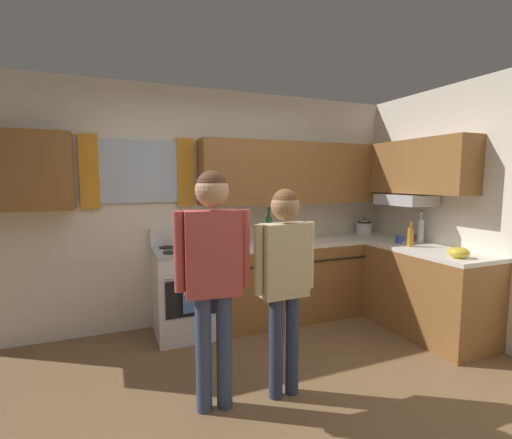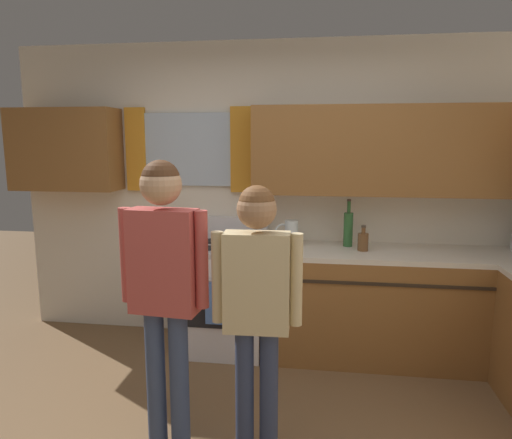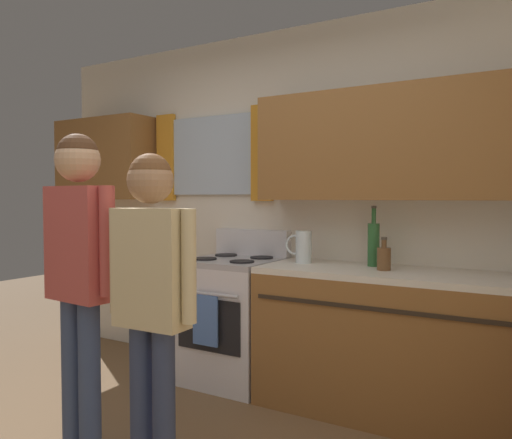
{
  "view_description": "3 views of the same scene",
  "coord_description": "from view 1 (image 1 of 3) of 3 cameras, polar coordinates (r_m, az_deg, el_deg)",
  "views": [
    {
      "loc": [
        -1.07,
        -2.13,
        1.61
      ],
      "look_at": [
        0.09,
        0.69,
        1.27
      ],
      "focal_mm": 25.49,
      "sensor_mm": 36.0,
      "label": 1
    },
    {
      "loc": [
        0.43,
        -2.17,
        1.78
      ],
      "look_at": [
        0.03,
        0.64,
        1.29
      ],
      "focal_mm": 32.58,
      "sensor_mm": 36.0,
      "label": 2
    },
    {
      "loc": [
        1.67,
        -1.55,
        1.35
      ],
      "look_at": [
        0.41,
        0.57,
        1.24
      ],
      "focal_mm": 35.67,
      "sensor_mm": 36.0,
      "label": 3
    }
  ],
  "objects": [
    {
      "name": "bottle_oil_amber",
      "position": [
        4.2,
        23.09,
        -2.45
      ],
      "size": [
        0.06,
        0.06,
        0.29
      ],
      "color": "#B27223",
      "rests_on": "kitchen_counter_run"
    },
    {
      "name": "cup_terracotta",
      "position": [
        4.61,
        23.29,
        -2.6
      ],
      "size": [
        0.11,
        0.07,
        0.08
      ],
      "color": "#B76642",
      "rests_on": "kitchen_counter_run"
    },
    {
      "name": "water_pitcher",
      "position": [
        3.97,
        -3.73,
        -2.4
      ],
      "size": [
        0.19,
        0.11,
        0.22
      ],
      "color": "silver",
      "rests_on": "kitchen_counter_run"
    },
    {
      "name": "stove_oven",
      "position": [
        3.91,
        -10.95,
        -10.81
      ],
      "size": [
        0.63,
        0.67,
        1.1
      ],
      "color": "silver",
      "rests_on": "ground"
    },
    {
      "name": "kitchen_counter_run",
      "position": [
        4.34,
        14.28,
        -9.43
      ],
      "size": [
        2.32,
        1.88,
        0.9
      ],
      "color": "brown",
      "rests_on": "ground"
    },
    {
      "name": "ground_plane",
      "position": [
        2.88,
        4.11,
        -27.76
      ],
      "size": [
        12.0,
        12.0,
        0.0
      ],
      "primitive_type": "plane",
      "color": "brown"
    },
    {
      "name": "mug_cobalt_blue",
      "position": [
        4.39,
        21.54,
        -2.91
      ],
      "size": [
        0.11,
        0.07,
        0.08
      ],
      "color": "#2D479E",
      "rests_on": "kitchen_counter_run"
    },
    {
      "name": "right_wall_unit",
      "position": [
        4.04,
        34.36,
        2.07
      ],
      "size": [
        0.52,
        4.05,
        2.6
      ],
      "color": "silver",
      "rests_on": "ground"
    },
    {
      "name": "bottle_squat_brown",
      "position": [
        4.14,
        4.25,
        -2.53
      ],
      "size": [
        0.08,
        0.08,
        0.21
      ],
      "color": "brown",
      "rests_on": "kitchen_counter_run"
    },
    {
      "name": "mixing_bowl",
      "position": [
        3.8,
        29.21,
        -4.58
      ],
      "size": [
        0.18,
        0.18,
        0.1
      ],
      "color": "gold",
      "rests_on": "kitchen_counter_run"
    },
    {
      "name": "adult_in_plaid",
      "position": [
        2.66,
        4.53,
        -7.6
      ],
      "size": [
        0.48,
        0.21,
        1.55
      ],
      "color": "#2D3856",
      "rests_on": "ground"
    },
    {
      "name": "back_wall_unit",
      "position": [
        4.12,
        -5.91,
        4.09
      ],
      "size": [
        4.6,
        0.42,
        2.6
      ],
      "color": "silver",
      "rests_on": "ground"
    },
    {
      "name": "bottle_tall_clear",
      "position": [
        4.51,
        24.42,
        -1.53
      ],
      "size": [
        0.07,
        0.07,
        0.37
      ],
      "color": "silver",
      "rests_on": "kitchen_counter_run"
    },
    {
      "name": "adult_left",
      "position": [
        2.49,
        -6.79,
        -6.7
      ],
      "size": [
        0.52,
        0.23,
        1.67
      ],
      "color": "#38476B",
      "rests_on": "ground"
    },
    {
      "name": "bottle_wine_green",
      "position": [
        4.21,
        2.03,
        -1.35
      ],
      "size": [
        0.08,
        0.08,
        0.39
      ],
      "color": "#2D6633",
      "rests_on": "kitchen_counter_run"
    },
    {
      "name": "stovetop_kettle",
      "position": [
        4.96,
        16.61,
        -1.1
      ],
      "size": [
        0.27,
        0.2,
        0.21
      ],
      "color": "silver",
      "rests_on": "kitchen_counter_run"
    }
  ]
}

